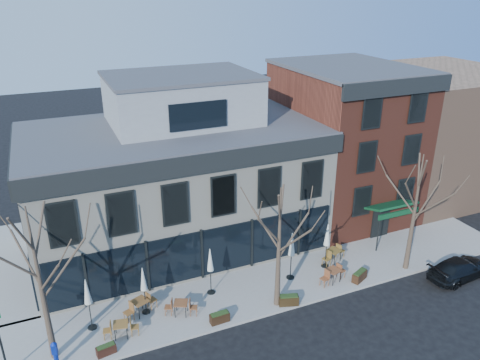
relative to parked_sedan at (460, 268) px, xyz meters
name	(u,v)px	position (x,y,z in m)	size (l,w,h in m)	color
ground	(202,281)	(-14.37, 5.82, -0.63)	(120.00, 120.00, 0.00)	black
sidewalk_front	(267,286)	(-11.12, 3.67, -0.56)	(33.50, 4.70, 0.15)	gray
corner_building	(176,178)	(-14.30, 10.88, 4.09)	(18.39, 10.39, 11.10)	beige
red_brick_building	(343,141)	(-1.37, 10.80, 5.01)	(8.20, 11.78, 11.18)	maroon
bg_building	(435,130)	(8.63, 11.82, 4.37)	(12.00, 12.00, 10.00)	#8C664C
tree_corner	(41,284)	(-22.86, 2.61, 3.62)	(3.93, 3.98, 7.92)	#382B21
tree_mid	(279,247)	(-11.36, 1.91, 3.16)	(3.50, 3.55, 7.04)	#382B21
tree_right	(415,212)	(-2.36, 1.91, 3.39)	(3.72, 3.77, 7.48)	#382B21
sign_pole	(0,340)	(-24.87, 2.32, 1.44)	(0.50, 0.10, 3.40)	black
parked_sedan	(460,268)	(0.00, 0.00, 0.00)	(1.77, 4.34, 1.26)	black
call_box	(55,354)	(-22.79, 1.87, 0.27)	(0.29, 0.28, 1.42)	#0B2496
cafe_set_0	(121,328)	(-19.70, 2.72, 0.00)	(1.84, 0.85, 0.94)	brown
cafe_set_1	(140,306)	(-18.44, 4.05, 0.05)	(2.00, 1.21, 1.04)	brown
cafe_set_2	(181,307)	(-16.47, 3.16, 0.00)	(1.80, 1.15, 0.94)	brown
cafe_set_4	(333,274)	(-7.38, 2.48, 0.03)	(1.95, 0.92, 1.00)	brown
cafe_set_5	(334,254)	(-6.12, 4.30, 0.04)	(1.97, 1.10, 1.01)	brown
umbrella_0	(87,294)	(-20.98, 3.93, 1.62)	(0.48, 0.48, 2.97)	black
umbrella_1	(143,281)	(-18.16, 4.06, 1.50)	(0.45, 0.45, 2.81)	black
umbrella_2	(210,262)	(-14.36, 4.29, 1.57)	(0.46, 0.46, 2.90)	black
umbrella_3	(292,247)	(-9.49, 3.80, 1.68)	(0.49, 0.49, 3.06)	black
umbrella_4	(327,237)	(-6.92, 4.01, 1.62)	(0.48, 0.48, 2.97)	black
planter_0	(106,350)	(-20.58, 1.78, -0.23)	(0.97, 0.51, 0.51)	black
planter_1	(220,317)	(-14.80, 1.78, -0.20)	(1.04, 0.44, 0.57)	black
planter_2	(289,300)	(-10.81, 1.62, -0.18)	(1.17, 0.74, 0.61)	black
planter_3	(360,276)	(-5.83, 1.97, -0.18)	(1.18, 0.86, 0.61)	#311D10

